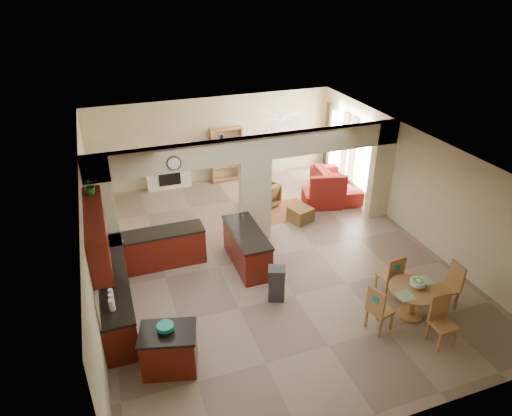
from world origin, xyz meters
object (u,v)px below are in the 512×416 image
object	(u,v)px
dining_table	(413,297)
armchair	(263,195)
sofa	(335,183)
kitchen_island	(169,350)

from	to	relation	value
dining_table	armchair	size ratio (longest dim) A/B	1.26
sofa	kitchen_island	bearing A→B (deg)	138.86
sofa	armchair	xyz separation A→B (m)	(-2.49, -0.12, 0.03)
dining_table	kitchen_island	bearing A→B (deg)	176.92
armchair	kitchen_island	bearing A→B (deg)	25.17
dining_table	armchair	world-z (taller)	armchair
armchair	sofa	bearing A→B (deg)	152.97
kitchen_island	sofa	size ratio (longest dim) A/B	0.48
kitchen_island	dining_table	xyz separation A→B (m)	(4.89, -0.26, 0.05)
kitchen_island	armchair	distance (m)	6.50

